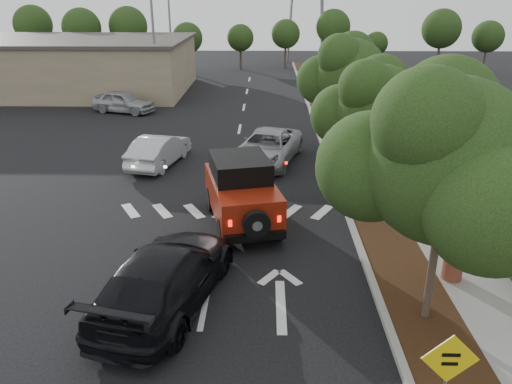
{
  "coord_description": "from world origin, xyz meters",
  "views": [
    {
      "loc": [
        1.57,
        -11.02,
        7.69
      ],
      "look_at": [
        1.29,
        3.0,
        2.01
      ],
      "focal_mm": 35.0,
      "sensor_mm": 36.0,
      "label": 1
    }
  ],
  "objects_px": {
    "red_jeep": "(241,190)",
    "silver_suv_ahead": "(267,147)",
    "black_suv_oncoming": "(165,276)",
    "speed_hump_sign": "(448,371)"
  },
  "relations": [
    {
      "from": "black_suv_oncoming",
      "to": "speed_hump_sign",
      "type": "relative_size",
      "value": 2.63
    },
    {
      "from": "speed_hump_sign",
      "to": "black_suv_oncoming",
      "type": "bearing_deg",
      "value": 145.35
    },
    {
      "from": "silver_suv_ahead",
      "to": "black_suv_oncoming",
      "type": "xyz_separation_m",
      "value": [
        -2.65,
        -11.75,
        0.07
      ]
    },
    {
      "from": "black_suv_oncoming",
      "to": "speed_hump_sign",
      "type": "xyz_separation_m",
      "value": [
        5.8,
        -4.08,
        0.67
      ]
    },
    {
      "from": "silver_suv_ahead",
      "to": "black_suv_oncoming",
      "type": "distance_m",
      "value": 12.05
    },
    {
      "from": "red_jeep",
      "to": "silver_suv_ahead",
      "type": "height_order",
      "value": "red_jeep"
    },
    {
      "from": "silver_suv_ahead",
      "to": "black_suv_oncoming",
      "type": "bearing_deg",
      "value": -87.06
    },
    {
      "from": "black_suv_oncoming",
      "to": "red_jeep",
      "type": "bearing_deg",
      "value": -94.9
    },
    {
      "from": "silver_suv_ahead",
      "to": "black_suv_oncoming",
      "type": "relative_size",
      "value": 0.96
    },
    {
      "from": "black_suv_oncoming",
      "to": "speed_hump_sign",
      "type": "height_order",
      "value": "speed_hump_sign"
    }
  ]
}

